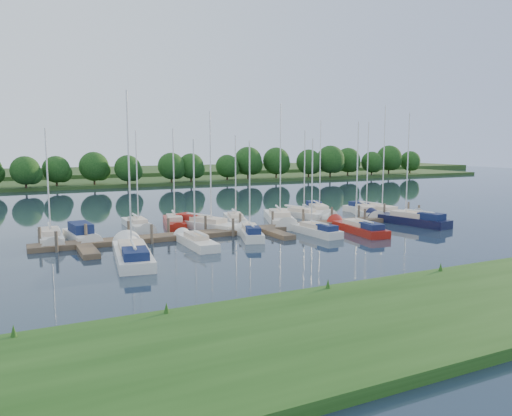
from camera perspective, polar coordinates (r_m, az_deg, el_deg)
name	(u,v)px	position (r m, az deg, el deg)	size (l,w,h in m)	color
ground	(309,247)	(39.58, 6.12, -4.43)	(260.00, 260.00, 0.00)	#1B2736
near_bank	(482,300)	(27.84, 24.40, -9.59)	(90.00, 10.00, 0.50)	#1B4212
dock	(266,230)	(45.75, 1.20, -2.53)	(40.00, 6.00, 0.40)	brown
mooring_pilings	(261,224)	(46.67, 0.56, -1.84)	(38.24, 2.84, 2.00)	#473D33
far_shore	(119,181)	(109.90, -15.43, 3.03)	(180.00, 30.00, 0.60)	#26451A
distant_hill	(99,173)	(134.45, -17.50, 3.87)	(220.00, 40.00, 1.40)	#304A20
treeline	(150,165)	(97.60, -12.00, 4.83)	(147.32, 9.87, 8.29)	#38281C
sailboat_n_0	(51,238)	(44.68, -22.42, -3.23)	(1.91, 7.53, 9.69)	silver
motorboat	(82,236)	(44.38, -19.29, -3.04)	(2.44, 6.53, 1.82)	silver
sailboat_n_2	(138,225)	(49.18, -13.34, -1.96)	(1.92, 7.57, 9.62)	silver
sailboat_n_3	(175,224)	(49.10, -9.30, -1.85)	(3.18, 7.73, 9.92)	maroon
sailboat_n_4	(208,226)	(47.57, -5.53, -2.03)	(5.38, 8.75, 11.43)	silver
sailboat_n_5	(235,220)	(51.12, -2.36, -1.41)	(3.33, 7.25, 9.21)	silver
sailboat_n_6	(280,220)	(51.34, 2.73, -1.36)	(5.19, 9.74, 12.47)	silver
sailboat_n_7	(302,215)	(55.01, 5.31, -0.82)	(4.01, 7.68, 9.85)	silver
sailboat_n_8	(318,211)	(58.07, 7.15, -0.36)	(4.41, 8.72, 11.09)	silver
sailboat_n_9	(366,213)	(57.66, 12.41, -0.57)	(4.69, 8.36, 10.84)	silver
sailboat_n_10	(379,212)	(58.53, 13.89, -0.46)	(3.47, 10.22, 12.73)	silver
sailboat_s_0	(132,255)	(36.03, -13.96, -5.25)	(3.35, 9.67, 12.09)	silver
sailboat_s_1	(196,243)	(39.85, -6.88, -3.95)	(1.61, 6.75, 8.78)	silver
sailboat_s_2	(250,234)	(43.12, -0.65, -2.97)	(3.23, 6.66, 8.71)	silver
sailboat_s_3	(314,231)	(44.95, 6.65, -2.61)	(2.04, 6.93, 8.87)	silver
sailboat_s_4	(358,229)	(46.59, 11.60, -2.35)	(2.74, 8.25, 10.41)	maroon
sailboat_s_5	(410,221)	(52.55, 17.15, -1.41)	(3.72, 9.11, 11.60)	black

